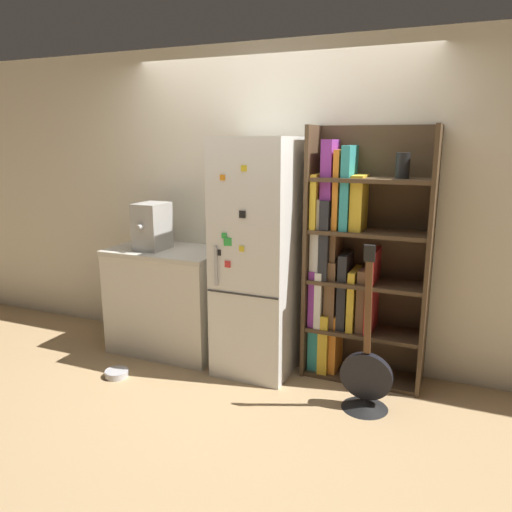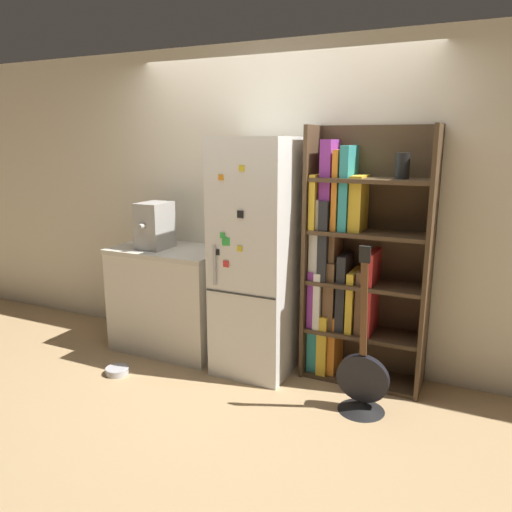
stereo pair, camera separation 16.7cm
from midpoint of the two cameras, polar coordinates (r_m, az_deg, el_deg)
ground_plane at (r=4.15m, az=0.76°, el=-13.10°), size 16.00×16.00×0.00m
wall_back at (r=4.20m, az=3.54°, el=5.78°), size 8.00×0.05×2.60m
refrigerator at (r=3.94m, az=1.54°, el=-0.14°), size 0.59×0.68×1.86m
bookshelf at (r=3.89m, az=12.01°, el=-1.03°), size 0.91×0.37×1.94m
kitchen_counter at (r=4.50m, az=-8.61°, el=-4.81°), size 0.99×0.63×0.92m
espresso_machine at (r=4.36m, az=-10.43°, el=3.44°), size 0.23×0.36×0.40m
guitar at (r=3.64m, az=13.35°, el=-14.49°), size 0.36×0.33×1.20m
pet_bowl at (r=4.23m, az=-14.48°, el=-12.54°), size 0.19×0.19×0.05m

